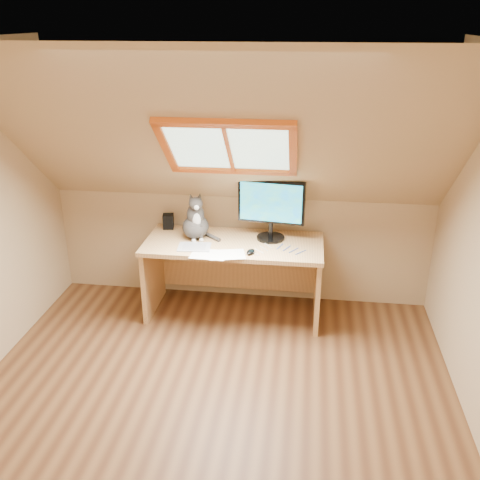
# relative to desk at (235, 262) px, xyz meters

# --- Properties ---
(ground) EXTENTS (3.50, 3.50, 0.00)m
(ground) POSITION_rel_desk_xyz_m (0.02, -1.45, -0.49)
(ground) COLOR brown
(ground) RESTS_ON ground
(room_shell) EXTENTS (3.52, 3.52, 2.41)m
(room_shell) POSITION_rel_desk_xyz_m (0.02, -1.54, 0.94)
(room_shell) COLOR tan
(room_shell) RESTS_ON ground
(desk) EXTENTS (1.55, 0.68, 0.71)m
(desk) POSITION_rel_desk_xyz_m (0.00, 0.00, 0.00)
(desk) COLOR #E2AE6B
(desk) RESTS_ON ground
(monitor) EXTENTS (0.58, 0.25, 0.54)m
(monitor) POSITION_rel_desk_xyz_m (0.31, 0.04, 0.53)
(monitor) COLOR black
(monitor) RESTS_ON desk
(cat) EXTENTS (0.31, 0.34, 0.43)m
(cat) POSITION_rel_desk_xyz_m (-0.34, -0.01, 0.37)
(cat) COLOR #3C3735
(cat) RESTS_ON desk
(desk_speaker) EXTENTS (0.11, 0.11, 0.14)m
(desk_speaker) POSITION_rel_desk_xyz_m (-0.65, 0.18, 0.29)
(desk_speaker) COLOR black
(desk_speaker) RESTS_ON desk
(graphics_tablet) EXTENTS (0.29, 0.22, 0.01)m
(graphics_tablet) POSITION_rel_desk_xyz_m (-0.31, -0.23, 0.23)
(graphics_tablet) COLOR #B2B2B7
(graphics_tablet) RESTS_ON desk
(mouse) EXTENTS (0.09, 0.12, 0.03)m
(mouse) POSITION_rel_desk_xyz_m (0.17, -0.29, 0.24)
(mouse) COLOR black
(mouse) RESTS_ON desk
(papers) EXTENTS (0.33, 0.27, 0.00)m
(papers) POSITION_rel_desk_xyz_m (-0.09, -0.33, 0.22)
(papers) COLOR white
(papers) RESTS_ON desk
(cables) EXTENTS (0.51, 0.26, 0.01)m
(cables) POSITION_rel_desk_xyz_m (0.40, -0.19, 0.22)
(cables) COLOR silver
(cables) RESTS_ON desk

